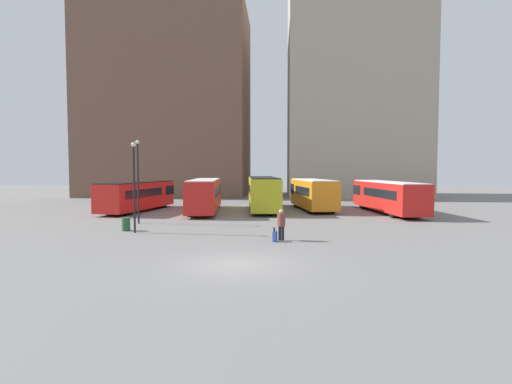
{
  "coord_description": "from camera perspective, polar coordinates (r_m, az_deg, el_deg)",
  "views": [
    {
      "loc": [
        1.71,
        -16.04,
        3.88
      ],
      "look_at": [
        0.09,
        12.46,
        2.28
      ],
      "focal_mm": 28.0,
      "sensor_mm": 36.0,
      "label": 1
    }
  ],
  "objects": [
    {
      "name": "trash_bin",
      "position": [
        26.7,
        -18.09,
        -4.39
      ],
      "size": [
        0.52,
        0.52,
        0.85
      ],
      "color": "#285633",
      "rests_on": "ground_plane"
    },
    {
      "name": "bus_3",
      "position": [
        38.76,
        8.13,
        -0.2
      ],
      "size": [
        4.03,
        9.48,
        2.95
      ],
      "rotation": [
        0.0,
        0.0,
        1.73
      ],
      "color": "orange",
      "rests_on": "ground_plane"
    },
    {
      "name": "building_block_left",
      "position": [
        63.83,
        -12.26,
        12.27
      ],
      "size": [
        23.73,
        15.78,
        28.02
      ],
      "color": "brown",
      "rests_on": "ground_plane"
    },
    {
      "name": "building_block_right",
      "position": [
        64.44,
        13.84,
        19.66
      ],
      "size": [
        19.3,
        14.5,
        44.47
      ],
      "color": "tan",
      "rests_on": "ground_plane"
    },
    {
      "name": "bus_1",
      "position": [
        36.9,
        -7.29,
        -0.3
      ],
      "size": [
        3.55,
        11.73,
        3.0
      ],
      "rotation": [
        0.0,
        0.0,
        1.67
      ],
      "color": "red",
      "rests_on": "ground_plane"
    },
    {
      "name": "bus_2",
      "position": [
        38.34,
        1.0,
        0.0
      ],
      "size": [
        3.65,
        12.34,
        3.18
      ],
      "rotation": [
        0.0,
        0.0,
        1.66
      ],
      "color": "gold",
      "rests_on": "ground_plane"
    },
    {
      "name": "ground_plane",
      "position": [
        16.59,
        -2.8,
        -10.32
      ],
      "size": [
        160.0,
        160.0,
        0.0
      ],
      "primitive_type": "plane",
      "color": "slate"
    },
    {
      "name": "lamp_post_1",
      "position": [
        29.84,
        -16.51,
        2.36
      ],
      "size": [
        0.28,
        0.28,
        5.99
      ],
      "color": "black",
      "rests_on": "ground_plane"
    },
    {
      "name": "traveler",
      "position": [
        21.93,
        3.63,
        -4.28
      ],
      "size": [
        0.53,
        0.53,
        1.72
      ],
      "rotation": [
        0.0,
        0.0,
        1.34
      ],
      "color": "black",
      "rests_on": "ground_plane"
    },
    {
      "name": "bus_4",
      "position": [
        37.81,
        18.18,
        -0.48
      ],
      "size": [
        3.87,
        12.28,
        2.82
      ],
      "rotation": [
        0.0,
        0.0,
        1.69
      ],
      "color": "red",
      "rests_on": "ground_plane"
    },
    {
      "name": "suitcase",
      "position": [
        21.66,
        2.71,
        -6.37
      ],
      "size": [
        0.26,
        0.42,
        0.79
      ],
      "rotation": [
        0.0,
        0.0,
        1.34
      ],
      "color": "#334CB2",
      "rests_on": "ground_plane"
    },
    {
      "name": "lamp_post_0",
      "position": [
        25.47,
        -17.03,
        1.7
      ],
      "size": [
        0.28,
        0.28,
        5.55
      ],
      "color": "black",
      "rests_on": "ground_plane"
    },
    {
      "name": "bus_0",
      "position": [
        39.0,
        -16.48,
        -0.42
      ],
      "size": [
        4.15,
        10.89,
        2.75
      ],
      "rotation": [
        0.0,
        0.0,
        1.42
      ],
      "color": "red",
      "rests_on": "ground_plane"
    }
  ]
}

